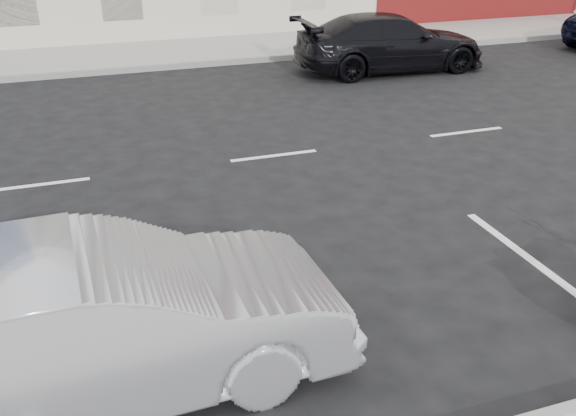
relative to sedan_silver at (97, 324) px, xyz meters
name	(u,v)px	position (x,y,z in m)	size (l,w,h in m)	color
ground	(375,143)	(5.34, 5.27, -0.76)	(120.00, 120.00, 0.00)	black
sidewalk_far	(78,59)	(0.34, 13.97, -0.68)	(80.00, 3.40, 0.15)	gray
curb_far	(81,73)	(0.34, 12.27, -0.68)	(80.00, 0.12, 0.16)	gray
sedan_silver	(97,324)	(0.00, 0.00, 0.00)	(1.61, 4.61, 1.52)	#A0A1A8
car_far	(390,42)	(8.17, 10.29, -0.02)	(2.07, 5.08, 1.48)	black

